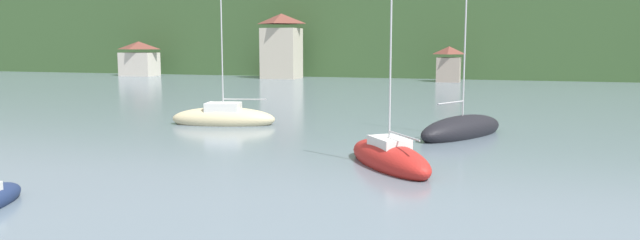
{
  "coord_description": "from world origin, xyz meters",
  "views": [
    {
      "loc": [
        7.6,
        14.55,
        5.34
      ],
      "look_at": [
        0.0,
        38.41,
        2.06
      ],
      "focal_mm": 32.31,
      "sensor_mm": 36.0,
      "label": 1
    }
  ],
  "objects_px": {
    "shore_building_central": "(449,65)",
    "sailboat_mid_7": "(389,158)",
    "shore_building_westcentral": "(281,47)",
    "sailboat_far_1": "(462,129)",
    "sailboat_far_3": "(223,118)",
    "shore_building_west": "(139,59)"
  },
  "relations": [
    {
      "from": "shore_building_central",
      "to": "sailboat_mid_7",
      "type": "relative_size",
      "value": 0.64
    },
    {
      "from": "shore_building_westcentral",
      "to": "sailboat_mid_7",
      "type": "relative_size",
      "value": 1.28
    },
    {
      "from": "shore_building_westcentral",
      "to": "shore_building_central",
      "type": "distance_m",
      "value": 26.38
    },
    {
      "from": "sailboat_far_1",
      "to": "sailboat_far_3",
      "type": "height_order",
      "value": "sailboat_far_1"
    },
    {
      "from": "sailboat_mid_7",
      "to": "shore_building_central",
      "type": "bearing_deg",
      "value": -34.52
    },
    {
      "from": "sailboat_far_3",
      "to": "sailboat_mid_7",
      "type": "relative_size",
      "value": 1.1
    },
    {
      "from": "sailboat_mid_7",
      "to": "shore_building_westcentral",
      "type": "bearing_deg",
      "value": -11.85
    },
    {
      "from": "shore_building_west",
      "to": "sailboat_mid_7",
      "type": "relative_size",
      "value": 0.78
    },
    {
      "from": "shore_building_west",
      "to": "sailboat_far_3",
      "type": "xyz_separation_m",
      "value": [
        42.21,
        -50.96,
        -2.44
      ]
    },
    {
      "from": "shore_building_central",
      "to": "sailboat_mid_7",
      "type": "distance_m",
      "value": 60.81
    },
    {
      "from": "sailboat_far_3",
      "to": "sailboat_far_1",
      "type": "bearing_deg",
      "value": 166.4
    },
    {
      "from": "sailboat_far_1",
      "to": "sailboat_mid_7",
      "type": "bearing_deg",
      "value": -166.11
    },
    {
      "from": "shore_building_west",
      "to": "shore_building_westcentral",
      "type": "relative_size",
      "value": 0.61
    },
    {
      "from": "shore_building_west",
      "to": "shore_building_central",
      "type": "distance_m",
      "value": 52.51
    },
    {
      "from": "shore_building_west",
      "to": "shore_building_central",
      "type": "bearing_deg",
      "value": -0.31
    },
    {
      "from": "shore_building_westcentral",
      "to": "sailboat_mid_7",
      "type": "distance_m",
      "value": 68.11
    },
    {
      "from": "sailboat_far_3",
      "to": "sailboat_mid_7",
      "type": "distance_m",
      "value": 16.6
    },
    {
      "from": "shore_building_westcentral",
      "to": "shore_building_central",
      "type": "xyz_separation_m",
      "value": [
        26.25,
        -0.66,
        -2.48
      ]
    },
    {
      "from": "shore_building_central",
      "to": "sailboat_far_1",
      "type": "relative_size",
      "value": 0.44
    },
    {
      "from": "shore_building_westcentral",
      "to": "sailboat_far_3",
      "type": "bearing_deg",
      "value": -72.73
    },
    {
      "from": "shore_building_central",
      "to": "sailboat_far_3",
      "type": "xyz_separation_m",
      "value": [
        -10.29,
        -50.67,
        -2.05
      ]
    },
    {
      "from": "shore_building_west",
      "to": "shore_building_central",
      "type": "height_order",
      "value": "shore_building_west"
    }
  ]
}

